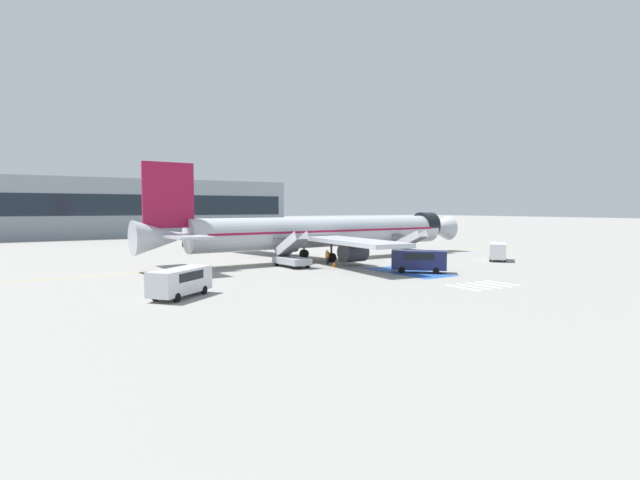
{
  "coord_description": "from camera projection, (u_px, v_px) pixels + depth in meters",
  "views": [
    {
      "loc": [
        -32.16,
        -52.64,
        6.42
      ],
      "look_at": [
        -0.13,
        -1.28,
        2.53
      ],
      "focal_mm": 28.0,
      "sensor_mm": 36.0,
      "label": 1
    }
  ],
  "objects": [
    {
      "name": "service_van_1",
      "position": [
        180.0,
        280.0,
        35.76
      ],
      "size": [
        5.43,
        4.89,
        2.07
      ],
      "rotation": [
        0.0,
        0.0,
        2.25
      ],
      "color": "silver",
      "rests_on": "ground_plane"
    },
    {
      "name": "boarding_stairs_aft",
      "position": [
        291.0,
        258.0,
        54.19
      ],
      "size": [
        2.44,
        5.32,
        3.98
      ],
      "rotation": [
        0.0,
        0.0,
        0.05
      ],
      "color": "#ADB2BA",
      "rests_on": "ground_plane"
    },
    {
      "name": "traffic_cone_1",
      "position": [
        334.0,
        264.0,
        54.27
      ],
      "size": [
        0.57,
        0.57,
        0.64
      ],
      "color": "orange",
      "rests_on": "ground_plane"
    },
    {
      "name": "ground_crew_2",
      "position": [
        350.0,
        253.0,
        60.21
      ],
      "size": [
        0.4,
        0.49,
        1.66
      ],
      "rotation": [
        0.0,
        0.0,
        4.24
      ],
      "color": "#2D2D33",
      "rests_on": "ground_plane"
    },
    {
      "name": "terminal_building",
      "position": [
        117.0,
        208.0,
        111.28
      ],
      "size": [
        77.58,
        12.1,
        12.84
      ],
      "color": "#89939E",
      "rests_on": "ground_plane"
    },
    {
      "name": "boarding_stairs_forward",
      "position": [
        411.0,
        250.0,
        64.48
      ],
      "size": [
        2.44,
        5.32,
        3.65
      ],
      "rotation": [
        0.0,
        0.0,
        0.05
      ],
      "color": "#ADB2BA",
      "rests_on": "ground_plane"
    },
    {
      "name": "fuel_tanker",
      "position": [
        196.0,
        237.0,
        79.38
      ],
      "size": [
        3.18,
        9.57,
        3.49
      ],
      "rotation": [
        0.0,
        0.0,
        -0.07
      ],
      "color": "#38383D",
      "rests_on": "ground_plane"
    },
    {
      "name": "apron_walkway_bar_0",
      "position": [
        463.0,
        288.0,
        40.08
      ],
      "size": [
        0.44,
        3.6,
        0.01
      ],
      "primitive_type": "cube",
      "color": "silver",
      "rests_on": "ground_plane"
    },
    {
      "name": "apron_walkway_bar_2",
      "position": [
        483.0,
        285.0,
        41.34
      ],
      "size": [
        0.44,
        3.6,
        0.01
      ],
      "primitive_type": "cube",
      "color": "silver",
      "rests_on": "ground_plane"
    },
    {
      "name": "airliner",
      "position": [
        324.0,
        232.0,
        61.89
      ],
      "size": [
        46.0,
        34.69,
        11.05
      ],
      "rotation": [
        0.0,
        0.0,
        -1.52
      ],
      "color": "#B7BCC4",
      "rests_on": "ground_plane"
    },
    {
      "name": "apron_stand_patch_blue",
      "position": [
        408.0,
        272.0,
        50.02
      ],
      "size": [
        4.46,
        9.63,
        0.01
      ],
      "primitive_type": "cube",
      "color": "#2856A8",
      "rests_on": "ground_plane"
    },
    {
      "name": "apron_leadline_yellow",
      "position": [
        328.0,
        259.0,
        62.5
      ],
      "size": [
        80.05,
        4.17,
        0.01
      ],
      "primitive_type": "cube",
      "rotation": [
        0.0,
        0.0,
        -1.52
      ],
      "color": "gold",
      "rests_on": "ground_plane"
    },
    {
      "name": "apron_walkway_bar_4",
      "position": [
        502.0,
        283.0,
        42.61
      ],
      "size": [
        0.44,
        3.6,
        0.01
      ],
      "primitive_type": "cube",
      "color": "silver",
      "rests_on": "ground_plane"
    },
    {
      "name": "service_van_0",
      "position": [
        419.0,
        259.0,
        49.46
      ],
      "size": [
        5.11,
        4.97,
        2.2
      ],
      "rotation": [
        0.0,
        0.0,
        3.95
      ],
      "color": "#1E234C",
      "rests_on": "ground_plane"
    },
    {
      "name": "traffic_cone_2",
      "position": [
        446.0,
        254.0,
        66.93
      ],
      "size": [
        0.45,
        0.45,
        0.5
      ],
      "color": "orange",
      "rests_on": "ground_plane"
    },
    {
      "name": "service_van_2",
      "position": [
        498.0,
        250.0,
        60.67
      ],
      "size": [
        4.8,
        4.28,
        2.13
      ],
      "rotation": [
        0.0,
        0.0,
        2.23
      ],
      "color": "silver",
      "rests_on": "ground_plane"
    },
    {
      "name": "apron_walkway_bar_3",
      "position": [
        493.0,
        284.0,
        41.98
      ],
      "size": [
        0.44,
        3.6,
        0.01
      ],
      "primitive_type": "cube",
      "color": "silver",
      "rests_on": "ground_plane"
    },
    {
      "name": "ground_plane",
      "position": [
        315.0,
        260.0,
        61.97
      ],
      "size": [
        600.0,
        600.0,
        0.0
      ],
      "primitive_type": "plane",
      "color": "gray"
    },
    {
      "name": "apron_walkway_bar_1",
      "position": [
        473.0,
        287.0,
        40.71
      ],
      "size": [
        0.44,
        3.6,
        0.01
      ],
      "primitive_type": "cube",
      "color": "silver",
      "rests_on": "ground_plane"
    },
    {
      "name": "traffic_cone_0",
      "position": [
        187.0,
        272.0,
        47.45
      ],
      "size": [
        0.63,
        0.63,
        0.7
      ],
      "color": "orange",
      "rests_on": "ground_plane"
    },
    {
      "name": "ground_crew_1",
      "position": [
        340.0,
        253.0,
        59.76
      ],
      "size": [
        0.46,
        0.28,
        1.71
      ],
      "rotation": [
        0.0,
        0.0,
        3.01
      ],
      "color": "#2D2D33",
      "rests_on": "ground_plane"
    },
    {
      "name": "ground_crew_0",
      "position": [
        327.0,
        256.0,
        56.58
      ],
      "size": [
        0.29,
        0.46,
        1.68
      ],
      "rotation": [
        0.0,
        0.0,
        4.86
      ],
      "color": "#2D2D33",
      "rests_on": "ground_plane"
    }
  ]
}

